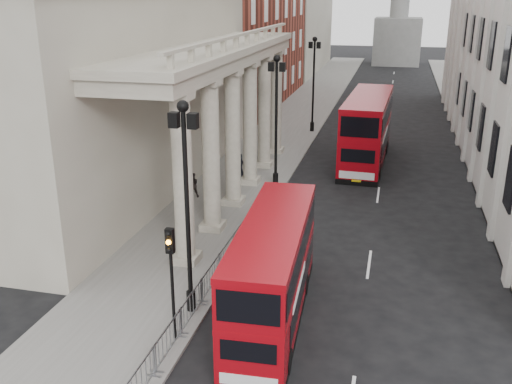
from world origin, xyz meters
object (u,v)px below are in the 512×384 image
(traffic_light, at_px, (171,264))
(lamp_post_mid, at_px, (276,112))
(pedestrian_a, at_px, (211,201))
(pedestrian_b, at_px, (193,185))
(pedestrian_c, at_px, (239,166))
(lamp_post_south, at_px, (187,196))
(lamp_post_north, at_px, (314,78))
(bus_near, at_px, (273,270))
(bus_far, at_px, (367,128))

(traffic_light, bearing_deg, lamp_post_mid, 90.32)
(pedestrian_a, height_order, pedestrian_b, pedestrian_a)
(lamp_post_mid, bearing_deg, pedestrian_a, -111.66)
(traffic_light, height_order, pedestrian_c, traffic_light)
(pedestrian_c, bearing_deg, lamp_post_south, -77.24)
(lamp_post_south, bearing_deg, lamp_post_north, 90.00)
(lamp_post_mid, xyz_separation_m, pedestrian_b, (-4.44, -3.49, -4.02))
(bus_near, distance_m, pedestrian_b, 14.43)
(lamp_post_mid, bearing_deg, bus_far, 53.47)
(lamp_post_south, relative_size, lamp_post_mid, 1.00)
(bus_near, height_order, pedestrian_b, bus_near)
(lamp_post_mid, xyz_separation_m, traffic_light, (0.10, -18.02, -1.80))
(lamp_post_mid, bearing_deg, traffic_light, -89.68)
(bus_far, relative_size, pedestrian_c, 6.88)
(lamp_post_mid, relative_size, pedestrian_c, 4.90)
(lamp_post_north, relative_size, pedestrian_c, 4.90)
(lamp_post_north, height_order, pedestrian_a, lamp_post_north)
(lamp_post_south, bearing_deg, bus_near, 5.76)
(bus_near, height_order, pedestrian_c, bus_near)
(pedestrian_b, bearing_deg, bus_near, 92.06)
(lamp_post_south, bearing_deg, pedestrian_b, 109.53)
(bus_near, relative_size, pedestrian_b, 6.09)
(lamp_post_north, distance_m, pedestrian_b, 20.39)
(lamp_post_north, bearing_deg, pedestrian_a, -96.26)
(bus_near, relative_size, pedestrian_c, 5.55)
(lamp_post_south, relative_size, bus_far, 0.71)
(pedestrian_b, height_order, pedestrian_c, pedestrian_c)
(lamp_post_south, xyz_separation_m, bus_far, (5.33, 23.19, -2.30))
(lamp_post_north, bearing_deg, lamp_post_south, -90.00)
(lamp_post_north, relative_size, bus_far, 0.71)
(lamp_post_mid, height_order, bus_near, lamp_post_mid)
(lamp_post_mid, relative_size, pedestrian_a, 5.09)
(lamp_post_north, distance_m, bus_far, 10.55)
(bus_near, distance_m, bus_far, 22.97)
(bus_near, bearing_deg, pedestrian_b, 119.05)
(lamp_post_mid, bearing_deg, pedestrian_b, -141.77)
(bus_near, bearing_deg, lamp_post_south, -177.29)
(traffic_light, xyz_separation_m, pedestrian_a, (-2.52, 11.92, -2.17))
(traffic_light, bearing_deg, pedestrian_b, 107.35)
(lamp_post_north, height_order, pedestrian_c, lamp_post_north)
(pedestrian_a, relative_size, pedestrian_c, 0.96)
(lamp_post_south, relative_size, pedestrian_b, 5.38)
(lamp_post_mid, relative_size, bus_near, 0.88)
(bus_near, bearing_deg, lamp_post_mid, 98.51)
(bus_far, bearing_deg, pedestrian_c, -140.14)
(lamp_post_south, xyz_separation_m, lamp_post_mid, (0.00, 16.00, 0.00))
(pedestrian_c, bearing_deg, lamp_post_north, 83.41)
(traffic_light, relative_size, pedestrian_b, 2.78)
(pedestrian_b, bearing_deg, lamp_post_south, 79.49)
(lamp_post_north, bearing_deg, bus_near, -84.22)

